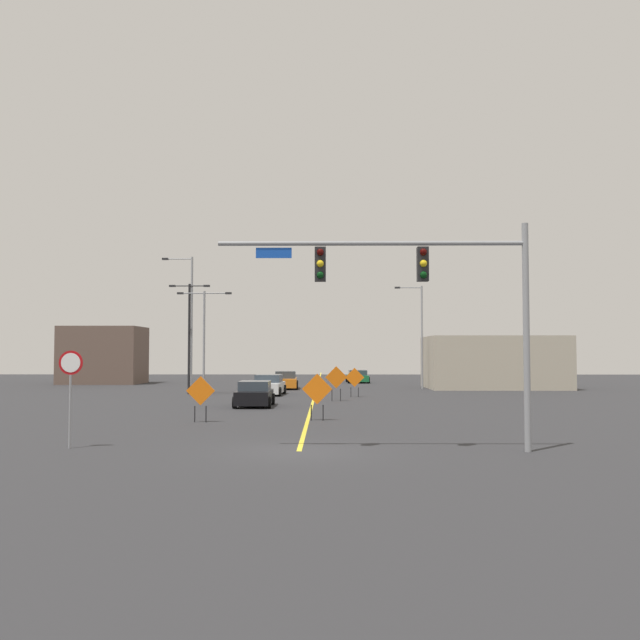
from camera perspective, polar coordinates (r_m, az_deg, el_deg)
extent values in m
plane|color=#2D2D30|center=(21.08, -1.76, -10.88)|extent=(147.17, 147.17, 0.00)
cube|color=yellow|center=(61.81, -0.22, -5.51)|extent=(0.16, 81.76, 0.01)
cylinder|color=gray|center=(21.72, 16.82, -1.33)|extent=(0.20, 0.20, 6.95)
cylinder|color=gray|center=(21.16, 4.30, 6.38)|extent=(9.41, 0.14, 0.14)
cube|color=black|center=(21.23, 8.55, 4.62)|extent=(0.34, 0.32, 1.05)
sphere|color=#3A0503|center=(21.11, 8.61, 5.62)|extent=(0.22, 0.22, 0.22)
sphere|color=yellow|center=(21.06, 8.61, 4.68)|extent=(0.22, 0.22, 0.22)
sphere|color=black|center=(21.02, 8.62, 3.73)|extent=(0.22, 0.22, 0.22)
cube|color=black|center=(21.02, 0.02, 4.66)|extent=(0.34, 0.32, 1.05)
sphere|color=#3A0503|center=(20.90, 0.02, 5.67)|extent=(0.22, 0.22, 0.22)
sphere|color=yellow|center=(20.86, 0.02, 4.72)|extent=(0.22, 0.22, 0.22)
sphere|color=black|center=(20.81, 0.02, 3.76)|extent=(0.22, 0.22, 0.22)
cube|color=#1447B7|center=(21.14, -3.87, 5.60)|extent=(1.10, 0.03, 0.32)
cylinder|color=gray|center=(22.97, -20.10, -7.17)|extent=(0.07, 0.07, 2.29)
cylinder|color=#B20F14|center=(22.90, -20.04, -3.36)|extent=(0.76, 0.03, 0.76)
cylinder|color=white|center=(22.88, -20.06, -3.36)|extent=(0.61, 0.01, 0.61)
cylinder|color=gray|center=(56.91, 8.50, -1.44)|extent=(0.16, 0.16, 8.51)
cylinder|color=gray|center=(57.02, 7.47, 2.69)|extent=(2.01, 0.08, 0.08)
cube|color=#262628|center=(56.90, 6.46, 2.69)|extent=(0.44, 0.24, 0.14)
cylinder|color=gray|center=(50.62, -10.65, -0.42)|extent=(0.16, 0.16, 9.99)
cylinder|color=gray|center=(51.24, -11.69, 5.00)|extent=(1.97, 0.08, 0.08)
cube|color=#262628|center=(51.46, -12.77, 4.98)|extent=(0.44, 0.24, 0.14)
cylinder|color=black|center=(50.55, -10.85, -1.54)|extent=(0.16, 0.16, 8.00)
cylinder|color=black|center=(50.90, -11.51, 2.80)|extent=(1.26, 0.08, 0.08)
cube|color=#262628|center=(51.04, -12.20, 2.79)|extent=(0.44, 0.24, 0.14)
cylinder|color=black|center=(50.65, -10.12, 2.81)|extent=(1.26, 0.08, 0.08)
cube|color=#262628|center=(50.54, -9.41, 2.82)|extent=(0.44, 0.24, 0.14)
cylinder|color=gray|center=(49.48, -9.64, -1.88)|extent=(0.16, 0.16, 7.39)
cylinder|color=gray|center=(49.82, -10.59, 2.20)|extent=(1.73, 0.08, 0.08)
cube|color=#262628|center=(49.99, -11.56, 2.19)|extent=(0.44, 0.24, 0.14)
cylinder|color=gray|center=(49.51, -8.62, 2.22)|extent=(1.73, 0.08, 0.08)
cube|color=#262628|center=(49.38, -7.63, 2.22)|extent=(0.44, 0.24, 0.14)
cube|color=orange|center=(30.01, -9.92, -5.82)|extent=(1.26, 0.08, 1.25)
cylinder|color=black|center=(30.14, -10.39, -7.71)|extent=(0.05, 0.05, 0.70)
cylinder|color=black|center=(30.04, -9.47, -7.74)|extent=(0.05, 0.05, 0.70)
cube|color=orange|center=(30.32, -0.24, -5.76)|extent=(1.35, 0.18, 1.35)
cylinder|color=black|center=(30.42, -0.74, -7.72)|extent=(0.05, 0.05, 0.69)
cylinder|color=black|center=(30.36, 0.26, -7.73)|extent=(0.05, 0.05, 0.69)
cube|color=orange|center=(46.45, 2.90, -4.80)|extent=(1.30, 0.17, 1.30)
cylinder|color=black|center=(46.52, 2.59, -6.02)|extent=(0.05, 0.05, 0.65)
cylinder|color=black|center=(46.49, 3.22, -6.02)|extent=(0.05, 0.05, 0.65)
cube|color=orange|center=(42.47, 1.36, -4.79)|extent=(1.37, 0.18, 1.37)
cylinder|color=black|center=(42.49, 1.00, -6.26)|extent=(0.05, 0.05, 0.77)
cylinder|color=black|center=(42.55, 1.72, -6.25)|extent=(0.05, 0.05, 0.77)
cube|color=white|center=(48.85, -4.31, -5.63)|extent=(2.14, 4.47, 0.72)
cube|color=#333D47|center=(49.04, -4.28, -4.87)|extent=(1.85, 2.31, 0.55)
cylinder|color=black|center=(47.48, -5.73, -5.95)|extent=(0.25, 0.65, 0.64)
cylinder|color=black|center=(47.22, -3.40, -5.98)|extent=(0.25, 0.65, 0.64)
cylinder|color=black|center=(50.51, -5.18, -5.76)|extent=(0.25, 0.65, 0.64)
cylinder|color=black|center=(50.26, -2.98, -5.78)|extent=(0.25, 0.65, 0.64)
cube|color=black|center=(38.47, -5.48, -6.40)|extent=(1.87, 3.96, 0.73)
cube|color=#333D47|center=(38.63, -5.45, -5.46)|extent=(1.67, 2.17, 0.52)
cylinder|color=black|center=(37.22, -7.12, -6.83)|extent=(0.22, 0.64, 0.64)
cylinder|color=black|center=(37.03, -4.27, -6.86)|extent=(0.22, 0.64, 0.64)
cylinder|color=black|center=(39.95, -6.61, -6.55)|extent=(0.22, 0.64, 0.64)
cylinder|color=black|center=(39.78, -3.96, -6.58)|extent=(0.22, 0.64, 0.64)
cube|color=orange|center=(56.96, -2.88, -5.23)|extent=(2.00, 4.61, 0.71)
cube|color=#333D47|center=(57.16, -2.87, -4.57)|extent=(1.72, 2.19, 0.59)
cylinder|color=black|center=(55.41, -3.87, -5.50)|extent=(0.24, 0.65, 0.64)
cylinder|color=black|center=(55.36, -1.97, -5.50)|extent=(0.24, 0.65, 0.64)
cylinder|color=black|center=(58.58, -3.74, -5.35)|extent=(0.24, 0.65, 0.64)
cylinder|color=black|center=(58.54, -1.95, -5.35)|extent=(0.24, 0.65, 0.64)
cube|color=#196B38|center=(68.75, 3.14, -4.85)|extent=(2.07, 4.61, 0.60)
cube|color=#333D47|center=(68.50, 3.15, -4.39)|extent=(1.81, 2.12, 0.50)
cylinder|color=black|center=(70.42, 3.84, -4.91)|extent=(0.24, 0.65, 0.64)
cylinder|color=black|center=(70.28, 2.25, -4.92)|extent=(0.24, 0.65, 0.64)
cylinder|color=black|center=(67.24, 4.07, -5.01)|extent=(0.24, 0.65, 0.64)
cylinder|color=black|center=(67.10, 2.41, -5.02)|extent=(0.24, 0.65, 0.64)
cube|color=brown|center=(69.63, -17.58, -2.81)|extent=(7.41, 5.57, 5.51)
cube|color=#B2A893|center=(59.51, 14.24, -3.44)|extent=(11.20, 7.65, 4.36)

